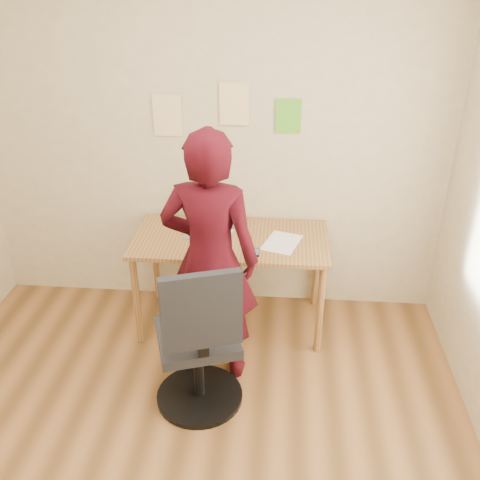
# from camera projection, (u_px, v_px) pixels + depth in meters

# --- Properties ---
(room) EXTENTS (3.58, 3.58, 2.78)m
(room) POSITION_uv_depth(u_px,v_px,m) (158.00, 257.00, 2.36)
(room) COLOR brown
(room) RESTS_ON ground
(desk) EXTENTS (1.40, 0.70, 0.74)m
(desk) POSITION_uv_depth(u_px,v_px,m) (231.00, 248.00, 3.89)
(desk) COLOR #A17637
(desk) RESTS_ON ground
(laptop) EXTENTS (0.38, 0.35, 0.24)m
(laptop) POSITION_uv_depth(u_px,v_px,m) (211.00, 226.00, 3.90)
(laptop) COLOR #B0B0B7
(laptop) RESTS_ON desk
(paper_sheet) EXTENTS (0.31, 0.37, 0.00)m
(paper_sheet) POSITION_uv_depth(u_px,v_px,m) (282.00, 242.00, 3.78)
(paper_sheet) COLOR white
(paper_sheet) RESTS_ON desk
(phone) EXTENTS (0.06, 0.11, 0.01)m
(phone) POSITION_uv_depth(u_px,v_px,m) (255.00, 252.00, 3.65)
(phone) COLOR black
(phone) RESTS_ON desk
(wall_note_left) EXTENTS (0.21, 0.00, 0.30)m
(wall_note_left) POSITION_uv_depth(u_px,v_px,m) (167.00, 116.00, 3.84)
(wall_note_left) COLOR #FAD695
(wall_note_left) RESTS_ON room
(wall_note_mid) EXTENTS (0.21, 0.00, 0.30)m
(wall_note_mid) POSITION_uv_depth(u_px,v_px,m) (234.00, 104.00, 3.76)
(wall_note_mid) COLOR #FAD695
(wall_note_mid) RESTS_ON room
(wall_note_right) EXTENTS (0.18, 0.00, 0.24)m
(wall_note_right) POSITION_uv_depth(u_px,v_px,m) (288.00, 116.00, 3.77)
(wall_note_right) COLOR #5ABD2A
(wall_note_right) RESTS_ON room
(office_chair) EXTENTS (0.59, 0.60, 1.07)m
(office_chair) POSITION_uv_depth(u_px,v_px,m) (199.00, 348.00, 3.19)
(office_chair) COLOR black
(office_chair) RESTS_ON ground
(person) EXTENTS (0.66, 0.47, 1.71)m
(person) POSITION_uv_depth(u_px,v_px,m) (210.00, 260.00, 3.34)
(person) COLOR #39070F
(person) RESTS_ON ground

